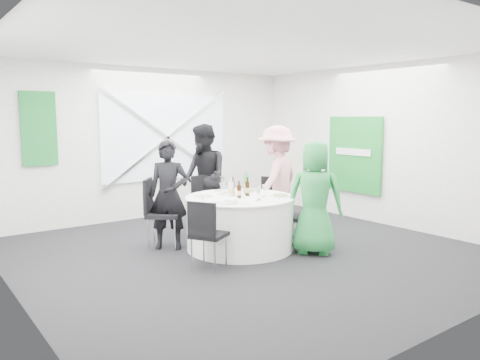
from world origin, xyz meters
TOP-DOWN VIEW (x-y plane):
  - floor at (0.00, 0.00)m, footprint 6.00×6.00m
  - ceiling at (0.00, 0.00)m, footprint 6.00×6.00m
  - wall_back at (0.00, 3.00)m, footprint 6.00×0.00m
  - wall_front at (0.00, -3.00)m, footprint 6.00×0.00m
  - wall_left at (-3.00, 0.00)m, footprint 0.00×6.00m
  - wall_right at (3.00, 0.00)m, footprint 0.00×6.00m
  - window_panel at (0.30, 2.96)m, footprint 2.60×0.03m
  - window_brace_a at (0.30, 2.92)m, footprint 2.63×0.05m
  - window_brace_b at (0.30, 2.92)m, footprint 2.63×0.05m
  - green_banner at (-2.00, 2.95)m, footprint 0.55×0.04m
  - green_sign at (2.94, 0.60)m, footprint 0.05×1.20m
  - banquet_table at (0.00, 0.20)m, footprint 1.56×1.56m
  - chair_back at (0.11, 1.28)m, footprint 0.47×0.48m
  - chair_back_left at (-0.93, 0.95)m, footprint 0.65×0.65m
  - chair_back_right at (0.96, 0.68)m, footprint 0.56×0.55m
  - chair_front_right at (0.85, -0.42)m, footprint 0.60×0.60m
  - chair_front_left at (-0.91, -0.32)m, footprint 0.54×0.54m
  - person_man_back_left at (-0.81, 0.83)m, footprint 0.68×0.64m
  - person_man_back at (0.17, 1.43)m, footprint 0.59×0.92m
  - person_woman_pink at (1.14, 0.71)m, footprint 1.25×0.94m
  - person_woman_green at (0.69, -0.60)m, footprint 0.88×0.91m
  - plate_back at (0.09, 0.75)m, footprint 0.28×0.28m
  - plate_back_left at (-0.44, 0.48)m, footprint 0.26×0.26m
  - plate_back_right at (0.39, 0.49)m, footprint 0.26×0.26m
  - plate_front_right at (0.46, -0.14)m, footprint 0.28×0.28m
  - plate_front_left at (-0.48, -0.12)m, footprint 0.27×0.27m
  - napkin at (-0.41, -0.17)m, footprint 0.23×0.22m
  - beer_bottle_a at (-0.07, 0.29)m, footprint 0.06×0.06m
  - beer_bottle_b at (0.00, 0.38)m, footprint 0.06×0.06m
  - beer_bottle_c at (0.12, 0.19)m, footprint 0.06×0.06m
  - beer_bottle_d at (-0.08, 0.11)m, footprint 0.06×0.06m
  - green_water_bottle at (0.21, 0.33)m, footprint 0.08×0.08m
  - clear_water_bottle at (-0.15, 0.21)m, footprint 0.08×0.08m
  - wine_glass_a at (-0.09, 0.53)m, footprint 0.07×0.07m
  - wine_glass_b at (0.01, 0.57)m, footprint 0.07×0.07m
  - wine_glass_c at (0.01, -0.19)m, footprint 0.07×0.07m
  - wine_glass_d at (0.31, 0.38)m, footprint 0.07×0.07m
  - wine_glass_e at (0.29, 0.01)m, footprint 0.07×0.07m
  - wine_glass_f at (0.08, -0.13)m, footprint 0.07×0.07m
  - fork_a at (0.30, -0.29)m, footprint 0.11×0.12m
  - knife_a at (0.54, -0.01)m, footprint 0.11×0.13m
  - fork_b at (-0.54, 0.01)m, footprint 0.10×0.13m
  - knife_b at (-0.29, -0.29)m, footprint 0.11×0.12m
  - fork_c at (-0.41, 0.61)m, footprint 0.08×0.14m
  - knife_c at (-0.57, 0.30)m, footprint 0.08×0.14m

SIDE VIEW (x-z plane):
  - floor at x=0.00m, z-range 0.00..0.00m
  - banquet_table at x=0.00m, z-range 0.00..0.76m
  - chair_front_left at x=-0.91m, z-range 0.07..0.95m
  - chair_back_right at x=0.96m, z-range 0.08..0.99m
  - chair_front_right at x=0.85m, z-range 0.08..1.02m
  - chair_back at x=0.11m, z-range 0.08..1.02m
  - chair_back_left at x=-0.93m, z-range 0.09..1.10m
  - fork_a at x=0.30m, z-range 0.76..0.77m
  - knife_a at x=0.54m, z-range 0.76..0.77m
  - fork_b at x=-0.54m, z-range 0.76..0.77m
  - knife_b at x=-0.29m, z-range 0.76..0.77m
  - fork_c at x=-0.41m, z-range 0.76..0.77m
  - knife_c at x=-0.57m, z-range 0.76..0.77m
  - plate_back at x=0.09m, z-range 0.76..0.77m
  - plate_back_left at x=-0.44m, z-range 0.76..0.77m
  - plate_front_left at x=-0.48m, z-range 0.76..0.77m
  - plate_back_right at x=0.39m, z-range 0.76..0.80m
  - plate_front_right at x=0.46m, z-range 0.76..0.80m
  - person_man_back_left at x=-0.81m, z-range 0.00..1.56m
  - person_woman_green at x=0.69m, z-range 0.00..1.57m
  - napkin at x=-0.41m, z-range 0.78..0.83m
  - beer_bottle_d at x=-0.08m, z-range 0.73..0.97m
  - beer_bottle_a at x=-0.07m, z-range 0.73..0.97m
  - beer_bottle_b at x=0.00m, z-range 0.73..1.00m
  - beer_bottle_c at x=0.12m, z-range 0.73..1.00m
  - clear_water_bottle at x=-0.15m, z-range 0.73..1.02m
  - person_woman_pink at x=1.14m, z-range 0.00..1.75m
  - wine_glass_a at x=-0.09m, z-range 0.80..0.97m
  - wine_glass_b at x=0.01m, z-range 0.80..0.97m
  - wine_glass_c at x=0.01m, z-range 0.80..0.97m
  - wine_glass_d at x=0.31m, z-range 0.80..0.97m
  - wine_glass_e at x=0.29m, z-range 0.80..0.97m
  - wine_glass_f at x=0.08m, z-range 0.80..0.97m
  - person_man_back at x=0.17m, z-range 0.00..1.78m
  - green_water_bottle at x=0.21m, z-range 0.73..1.06m
  - green_sign at x=2.94m, z-range 0.50..1.90m
  - wall_back at x=0.00m, z-range -1.60..4.40m
  - wall_front at x=0.00m, z-range -1.60..4.40m
  - wall_left at x=-3.00m, z-range -1.60..4.40m
  - wall_right at x=3.00m, z-range -1.60..4.40m
  - window_panel at x=0.30m, z-range 0.70..2.30m
  - window_brace_a at x=0.30m, z-range 0.58..2.42m
  - window_brace_b at x=0.30m, z-range 0.58..2.42m
  - green_banner at x=-2.00m, z-range 1.10..2.30m
  - ceiling at x=0.00m, z-range 2.80..2.80m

